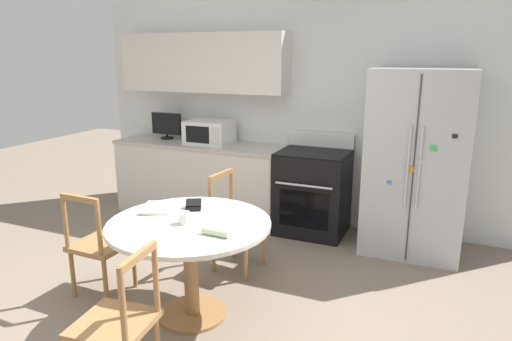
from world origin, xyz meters
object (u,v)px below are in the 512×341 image
object	(u,v)px
countertop_tv	(167,125)
dining_chair_far	(236,224)
dining_chair_near	(119,324)
candle_glass	(184,219)
refrigerator	(417,163)
dining_chair_left	(99,245)
microwave	(209,132)
oven_range	(313,191)
wallet	(194,206)

from	to	relation	value
countertop_tv	dining_chair_far	distance (m)	2.10
dining_chair_near	candle_glass	world-z (taller)	dining_chair_near
countertop_tv	candle_glass	bearing A→B (deg)	-53.46
refrigerator	candle_glass	distance (m)	2.45
dining_chair_far	dining_chair_left	bearing A→B (deg)	-36.79
refrigerator	countertop_tv	distance (m)	3.02
dining_chair_far	microwave	bearing A→B (deg)	-135.82
dining_chair_left	dining_chair_near	world-z (taller)	same
oven_range	countertop_tv	world-z (taller)	countertop_tv
dining_chair_far	oven_range	bearing A→B (deg)	167.69
countertop_tv	candle_glass	world-z (taller)	countertop_tv
refrigerator	wallet	world-z (taller)	refrigerator
microwave	dining_chair_left	size ratio (longest dim) A/B	0.58
microwave	dining_chair_near	size ratio (longest dim) A/B	0.58
candle_glass	microwave	bearing A→B (deg)	114.39
refrigerator	dining_chair_near	size ratio (longest dim) A/B	2.01
oven_range	dining_chair_left	distance (m)	2.35
microwave	countertop_tv	size ratio (longest dim) A/B	1.30
candle_glass	wallet	bearing A→B (deg)	109.11
refrigerator	dining_chair_left	distance (m)	3.03
dining_chair_left	candle_glass	xyz separation A→B (m)	(0.84, -0.02, 0.36)
dining_chair_far	wallet	size ratio (longest dim) A/B	5.41
countertop_tv	wallet	world-z (taller)	countertop_tv
countertop_tv	wallet	bearing A→B (deg)	-51.15
oven_range	microwave	bearing A→B (deg)	178.67
microwave	dining_chair_left	bearing A→B (deg)	-87.17
microwave	dining_chair_far	world-z (taller)	microwave
refrigerator	wallet	distance (m)	2.28
countertop_tv	dining_chair_near	distance (m)	3.43
microwave	wallet	bearing A→B (deg)	-64.75
wallet	dining_chair_near	bearing A→B (deg)	-82.31
dining_chair_left	refrigerator	bearing A→B (deg)	42.24
oven_range	dining_chair_left	xyz separation A→B (m)	(-1.20, -2.02, -0.03)
dining_chair_far	candle_glass	bearing A→B (deg)	7.72
wallet	dining_chair_left	bearing A→B (deg)	-159.39
refrigerator	dining_chair_far	world-z (taller)	refrigerator
dining_chair_near	wallet	xyz separation A→B (m)	(-0.15, 1.11, 0.35)
candle_glass	wallet	xyz separation A→B (m)	(-0.10, 0.30, -0.01)
refrigerator	dining_chair_left	size ratio (longest dim) A/B	2.01
candle_glass	dining_chair_near	bearing A→B (deg)	-86.77
dining_chair_far	dining_chair_near	bearing A→B (deg)	8.55
dining_chair_left	dining_chair_near	xyz separation A→B (m)	(0.88, -0.83, 0.00)
dining_chair_near	microwave	bearing A→B (deg)	12.63
dining_chair_left	dining_chair_far	xyz separation A→B (m)	(0.82, 0.87, 0.00)
oven_range	microwave	xyz separation A→B (m)	(-1.30, 0.03, 0.57)
oven_range	dining_chair_near	distance (m)	2.87
oven_range	candle_glass	world-z (taller)	oven_range
countertop_tv	dining_chair_left	xyz separation A→B (m)	(0.75, -2.12, -0.64)
refrigerator	microwave	bearing A→B (deg)	177.91
wallet	dining_chair_far	bearing A→B (deg)	82.31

